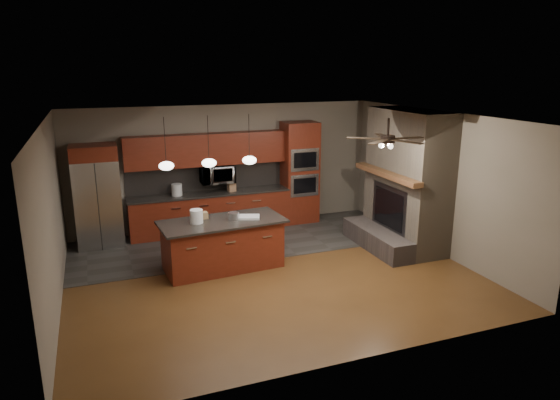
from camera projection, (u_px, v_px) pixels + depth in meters
name	position (u px, v px, depth m)	size (l,w,h in m)	color
ground	(271.00, 273.00, 9.05)	(7.00, 7.00, 0.00)	brown
ceiling	(270.00, 117.00, 8.31)	(7.00, 6.00, 0.02)	white
back_wall	(226.00, 167.00, 11.39)	(7.00, 0.02, 2.80)	slate
right_wall	(436.00, 182.00, 9.88)	(0.02, 6.00, 2.80)	slate
left_wall	(51.00, 220.00, 7.48)	(0.02, 6.00, 2.80)	slate
slate_tile_patch	(242.00, 241.00, 10.67)	(7.00, 2.40, 0.01)	#34312E
fireplace_column	(404.00, 185.00, 10.11)	(1.30, 2.10, 2.80)	#726451
back_cabinetry	(209.00, 192.00, 11.13)	(3.59, 0.64, 2.20)	maroon
oven_tower	(300.00, 173.00, 11.75)	(0.80, 0.63, 2.38)	maroon
microwave	(217.00, 174.00, 11.09)	(0.73, 0.41, 0.50)	silver
refrigerator	(97.00, 196.00, 10.17)	(0.91, 0.75, 2.11)	silver
kitchen_island	(223.00, 244.00, 9.15)	(2.32, 1.19, 0.92)	maroon
white_bucket	(197.00, 216.00, 8.86)	(0.23, 0.23, 0.25)	white
paint_can	(234.00, 216.00, 9.06)	(0.20, 0.20, 0.13)	#9E9DA1
paint_tray	(249.00, 217.00, 9.17)	(0.40, 0.28, 0.04)	silver
cardboard_box	(202.00, 215.00, 9.13)	(0.19, 0.14, 0.12)	olive
counter_bucket	(177.00, 190.00, 10.81)	(0.23, 0.23, 0.26)	silver
counter_box	(232.00, 187.00, 11.19)	(0.16, 0.13, 0.18)	#976E4E
pendant_left	(166.00, 166.00, 8.60)	(0.26, 0.26, 0.92)	black
pendant_center	(209.00, 163.00, 8.86)	(0.26, 0.26, 0.92)	black
pendant_right	(249.00, 160.00, 9.11)	(0.26, 0.26, 0.92)	black
ceiling_fan	(388.00, 139.00, 8.30)	(1.27, 1.33, 0.41)	black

